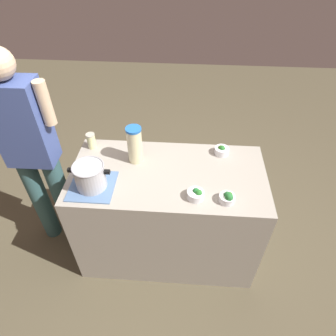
% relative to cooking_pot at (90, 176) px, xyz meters
% --- Properties ---
extents(ground_plane, '(8.00, 8.00, 0.00)m').
position_rel_cooking_pot_xyz_m(ground_plane, '(-0.50, -0.16, -1.01)').
color(ground_plane, brown).
extents(counter_slab, '(1.39, 0.70, 0.91)m').
position_rel_cooking_pot_xyz_m(counter_slab, '(-0.50, -0.16, -0.56)').
color(counter_slab, '#9B9588').
rests_on(counter_slab, ground_plane).
extents(dish_cloth, '(0.30, 0.30, 0.01)m').
position_rel_cooking_pot_xyz_m(dish_cloth, '(0.00, 0.00, -0.10)').
color(dish_cloth, '#53749F').
rests_on(dish_cloth, counter_slab).
extents(cooking_pot, '(0.28, 0.21, 0.18)m').
position_rel_cooking_pot_xyz_m(cooking_pot, '(0.00, 0.00, 0.00)').
color(cooking_pot, '#B7B7BC').
rests_on(cooking_pot, dish_cloth).
extents(lemonade_pitcher, '(0.11, 0.11, 0.28)m').
position_rel_cooking_pot_xyz_m(lemonade_pitcher, '(-0.25, -0.29, 0.04)').
color(lemonade_pitcher, beige).
rests_on(lemonade_pitcher, counter_slab).
extents(mason_jar, '(0.07, 0.07, 0.12)m').
position_rel_cooking_pot_xyz_m(mason_jar, '(0.11, -0.42, -0.04)').
color(mason_jar, '#EBE99F').
rests_on(mason_jar, counter_slab).
extents(broccoli_bowl_front, '(0.11, 0.11, 0.08)m').
position_rel_cooking_pot_xyz_m(broccoli_bowl_front, '(-0.69, 0.05, -0.07)').
color(broccoli_bowl_front, silver).
rests_on(broccoli_bowl_front, counter_slab).
extents(broccoli_bowl_center, '(0.10, 0.10, 0.08)m').
position_rel_cooking_pot_xyz_m(broccoli_bowl_center, '(-0.89, 0.07, -0.07)').
color(broccoli_bowl_center, silver).
rests_on(broccoli_bowl_center, counter_slab).
extents(broccoli_bowl_back, '(0.11, 0.11, 0.08)m').
position_rel_cooking_pot_xyz_m(broccoli_bowl_back, '(-0.88, -0.41, -0.07)').
color(broccoli_bowl_back, silver).
rests_on(broccoli_bowl_back, counter_slab).
extents(person_cook, '(0.50, 0.20, 1.74)m').
position_rel_cooking_pot_xyz_m(person_cook, '(0.49, -0.24, -0.05)').
color(person_cook, '#34585A').
rests_on(person_cook, ground_plane).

